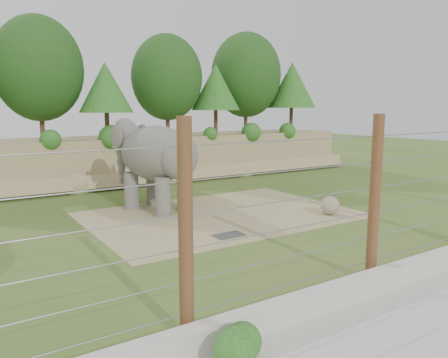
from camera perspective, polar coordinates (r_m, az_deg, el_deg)
ground at (r=14.44m, az=4.35°, el=-7.36°), size 90.00×90.00×0.00m
back_embankment at (r=25.31m, az=-12.25°, el=8.71°), size 30.00×5.52×8.77m
dirt_patch at (r=17.09m, az=-0.42°, el=-4.66°), size 10.00×7.00×0.02m
drain_grate at (r=14.31m, az=0.62°, el=-7.34°), size 1.00×0.60×0.03m
elephant at (r=17.71m, az=-8.73°, el=1.62°), size 3.12×4.81×3.60m
stone_ball at (r=17.46m, az=13.66°, el=-3.37°), size 0.73×0.73×0.73m
retaining_wall at (r=11.03m, az=20.65°, el=-11.94°), size 26.00×0.35×0.50m
barrier_fence at (r=10.83m, az=19.06°, el=-2.58°), size 20.26×0.26×4.00m
walkway_shrub at (r=7.36m, az=1.79°, el=-21.54°), size 0.70×0.70×0.70m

